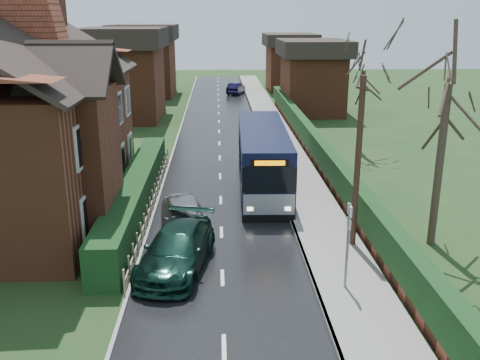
{
  "coord_description": "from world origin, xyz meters",
  "views": [
    {
      "loc": [
        -0.09,
        -18.5,
        8.65
      ],
      "look_at": [
        0.84,
        3.54,
        1.8
      ],
      "focal_mm": 40.0,
      "sensor_mm": 36.0,
      "label": 1
    }
  ],
  "objects_px": {
    "brick_house": "(18,118)",
    "car_green": "(177,249)",
    "bus_stop_sign": "(348,234)",
    "telegraph_pole": "(358,164)",
    "car_silver": "(184,217)",
    "bus": "(263,158)"
  },
  "relations": [
    {
      "from": "bus_stop_sign",
      "to": "car_silver",
      "type": "bearing_deg",
      "value": 141.24
    },
    {
      "from": "brick_house",
      "to": "car_silver",
      "type": "height_order",
      "value": "brick_house"
    },
    {
      "from": "brick_house",
      "to": "bus_stop_sign",
      "type": "distance_m",
      "value": 15.11
    },
    {
      "from": "bus",
      "to": "bus_stop_sign",
      "type": "relative_size",
      "value": 3.43
    },
    {
      "from": "brick_house",
      "to": "bus_stop_sign",
      "type": "bearing_deg",
      "value": -31.41
    },
    {
      "from": "car_silver",
      "to": "telegraph_pole",
      "type": "xyz_separation_m",
      "value": [
        6.57,
        -1.49,
        2.59
      ]
    },
    {
      "from": "car_silver",
      "to": "car_green",
      "type": "relative_size",
      "value": 0.87
    },
    {
      "from": "car_silver",
      "to": "telegraph_pole",
      "type": "distance_m",
      "value": 7.22
    },
    {
      "from": "brick_house",
      "to": "car_green",
      "type": "distance_m",
      "value": 9.98
    },
    {
      "from": "bus",
      "to": "bus_stop_sign",
      "type": "bearing_deg",
      "value": -79.25
    },
    {
      "from": "brick_house",
      "to": "bus_stop_sign",
      "type": "xyz_separation_m",
      "value": [
        12.73,
        -7.78,
        -2.39
      ]
    },
    {
      "from": "brick_house",
      "to": "telegraph_pole",
      "type": "distance_m",
      "value": 14.53
    },
    {
      "from": "car_silver",
      "to": "telegraph_pole",
      "type": "height_order",
      "value": "telegraph_pole"
    },
    {
      "from": "bus_stop_sign",
      "to": "telegraph_pole",
      "type": "height_order",
      "value": "telegraph_pole"
    },
    {
      "from": "bus_stop_sign",
      "to": "telegraph_pole",
      "type": "relative_size",
      "value": 0.46
    },
    {
      "from": "car_silver",
      "to": "telegraph_pole",
      "type": "bearing_deg",
      "value": -22.24
    },
    {
      "from": "brick_house",
      "to": "car_green",
      "type": "xyz_separation_m",
      "value": [
        7.13,
        -5.95,
        -3.64
      ]
    },
    {
      "from": "bus_stop_sign",
      "to": "telegraph_pole",
      "type": "distance_m",
      "value": 3.79
    },
    {
      "from": "telegraph_pole",
      "to": "car_green",
      "type": "bearing_deg",
      "value": 177.43
    },
    {
      "from": "car_green",
      "to": "brick_house",
      "type": "bearing_deg",
      "value": 151.19
    },
    {
      "from": "bus",
      "to": "car_silver",
      "type": "bearing_deg",
      "value": -119.2
    },
    {
      "from": "car_silver",
      "to": "bus_stop_sign",
      "type": "bearing_deg",
      "value": -50.94
    }
  ]
}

